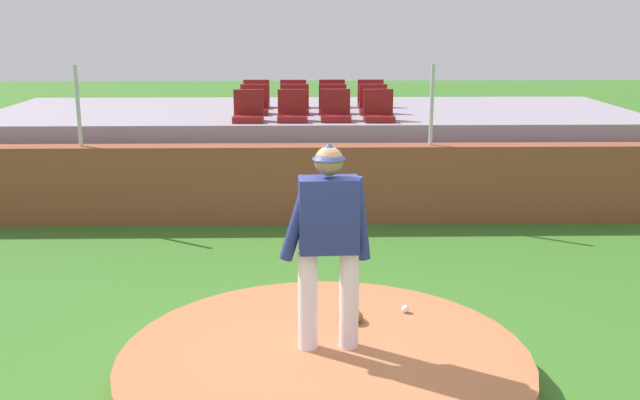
{
  "coord_description": "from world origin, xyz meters",
  "views": [
    {
      "loc": [
        -0.16,
        -5.69,
        3.07
      ],
      "look_at": [
        0.0,
        1.79,
        1.18
      ],
      "focal_mm": 41.06,
      "sensor_mm": 36.0,
      "label": 1
    }
  ],
  "objects_px": {
    "stadium_chair_1": "(293,111)",
    "stadium_chair_6": "(333,105)",
    "stadium_chair_8": "(256,99)",
    "stadium_chair_10": "(332,99)",
    "stadium_chair_3": "(379,111)",
    "stadium_chair_4": "(254,105)",
    "baseball": "(405,309)",
    "stadium_chair_5": "(295,105)",
    "pitcher": "(329,232)",
    "stadium_chair_2": "(336,111)",
    "stadium_chair_7": "(374,105)",
    "stadium_chair_9": "(293,99)",
    "stadium_chair_11": "(371,99)",
    "stadium_chair_0": "(248,112)",
    "fielding_glove": "(351,315)"
  },
  "relations": [
    {
      "from": "stadium_chair_5",
      "to": "stadium_chair_6",
      "type": "xyz_separation_m",
      "value": [
        0.65,
        -0.01,
        0.0
      ]
    },
    {
      "from": "stadium_chair_2",
      "to": "stadium_chair_11",
      "type": "xyz_separation_m",
      "value": [
        0.73,
        1.78,
        0.0
      ]
    },
    {
      "from": "fielding_glove",
      "to": "stadium_chair_3",
      "type": "bearing_deg",
      "value": -36.45
    },
    {
      "from": "pitcher",
      "to": "stadium_chair_5",
      "type": "bearing_deg",
      "value": 89.85
    },
    {
      "from": "pitcher",
      "to": "stadium_chair_1",
      "type": "relative_size",
      "value": 3.59
    },
    {
      "from": "stadium_chair_2",
      "to": "stadium_chair_4",
      "type": "xyz_separation_m",
      "value": [
        -1.37,
        0.86,
        0.0
      ]
    },
    {
      "from": "stadium_chair_11",
      "to": "stadium_chair_10",
      "type": "bearing_deg",
      "value": -0.33
    },
    {
      "from": "baseball",
      "to": "stadium_chair_6",
      "type": "height_order",
      "value": "stadium_chair_6"
    },
    {
      "from": "stadium_chair_9",
      "to": "stadium_chair_0",
      "type": "bearing_deg",
      "value": 68.97
    },
    {
      "from": "stadium_chair_0",
      "to": "stadium_chair_9",
      "type": "distance_m",
      "value": 1.94
    },
    {
      "from": "stadium_chair_9",
      "to": "stadium_chair_11",
      "type": "relative_size",
      "value": 1.0
    },
    {
      "from": "stadium_chair_1",
      "to": "stadium_chair_2",
      "type": "bearing_deg",
      "value": -177.72
    },
    {
      "from": "stadium_chair_0",
      "to": "stadium_chair_7",
      "type": "distance_m",
      "value": 2.29
    },
    {
      "from": "pitcher",
      "to": "stadium_chair_6",
      "type": "relative_size",
      "value": 3.59
    },
    {
      "from": "stadium_chair_2",
      "to": "stadium_chair_8",
      "type": "bearing_deg",
      "value": -51.92
    },
    {
      "from": "stadium_chair_1",
      "to": "stadium_chair_6",
      "type": "distance_m",
      "value": 1.12
    },
    {
      "from": "stadium_chair_2",
      "to": "stadium_chair_11",
      "type": "bearing_deg",
      "value": -112.32
    },
    {
      "from": "stadium_chair_2",
      "to": "stadium_chair_9",
      "type": "height_order",
      "value": "same"
    },
    {
      "from": "stadium_chair_10",
      "to": "stadium_chair_5",
      "type": "bearing_deg",
      "value": 53.44
    },
    {
      "from": "stadium_chair_8",
      "to": "stadium_chair_10",
      "type": "height_order",
      "value": "same"
    },
    {
      "from": "stadium_chair_0",
      "to": "stadium_chair_4",
      "type": "distance_m",
      "value": 0.91
    },
    {
      "from": "stadium_chair_0",
      "to": "stadium_chair_5",
      "type": "relative_size",
      "value": 1.0
    },
    {
      "from": "stadium_chair_7",
      "to": "stadium_chair_6",
      "type": "bearing_deg",
      "value": -0.74
    },
    {
      "from": "stadium_chair_1",
      "to": "stadium_chair_5",
      "type": "height_order",
      "value": "same"
    },
    {
      "from": "pitcher",
      "to": "stadium_chair_1",
      "type": "distance_m",
      "value": 5.97
    },
    {
      "from": "stadium_chair_4",
      "to": "stadium_chair_8",
      "type": "height_order",
      "value": "same"
    },
    {
      "from": "stadium_chair_0",
      "to": "stadium_chair_8",
      "type": "relative_size",
      "value": 1.0
    },
    {
      "from": "baseball",
      "to": "stadium_chair_11",
      "type": "xyz_separation_m",
      "value": [
        0.27,
        7.02,
        1.25
      ]
    },
    {
      "from": "pitcher",
      "to": "stadium_chair_2",
      "type": "relative_size",
      "value": 3.59
    },
    {
      "from": "stadium_chair_0",
      "to": "stadium_chair_2",
      "type": "relative_size",
      "value": 1.0
    },
    {
      "from": "baseball",
      "to": "stadium_chair_5",
      "type": "distance_m",
      "value": 6.34
    },
    {
      "from": "stadium_chair_5",
      "to": "stadium_chair_11",
      "type": "height_order",
      "value": "same"
    },
    {
      "from": "stadium_chair_3",
      "to": "stadium_chair_9",
      "type": "xyz_separation_m",
      "value": [
        -1.41,
        1.8,
        0.0
      ]
    },
    {
      "from": "stadium_chair_0",
      "to": "stadium_chair_9",
      "type": "height_order",
      "value": "same"
    },
    {
      "from": "pitcher",
      "to": "stadium_chair_4",
      "type": "height_order",
      "value": "pitcher"
    },
    {
      "from": "stadium_chair_4",
      "to": "stadium_chair_9",
      "type": "height_order",
      "value": "same"
    },
    {
      "from": "pitcher",
      "to": "stadium_chair_7",
      "type": "distance_m",
      "value": 6.91
    },
    {
      "from": "baseball",
      "to": "stadium_chair_8",
      "type": "distance_m",
      "value": 7.37
    },
    {
      "from": "stadium_chair_1",
      "to": "stadium_chair_4",
      "type": "bearing_deg",
      "value": -52.83
    },
    {
      "from": "stadium_chair_1",
      "to": "stadium_chair_9",
      "type": "relative_size",
      "value": 1.0
    },
    {
      "from": "stadium_chair_0",
      "to": "stadium_chair_1",
      "type": "height_order",
      "value": "same"
    },
    {
      "from": "stadium_chair_3",
      "to": "stadium_chair_4",
      "type": "relative_size",
      "value": 1.0
    },
    {
      "from": "stadium_chair_5",
      "to": "stadium_chair_11",
      "type": "bearing_deg",
      "value": -146.95
    },
    {
      "from": "stadium_chair_8",
      "to": "stadium_chair_9",
      "type": "xyz_separation_m",
      "value": [
        0.68,
        -0.02,
        0.0
      ]
    },
    {
      "from": "stadium_chair_5",
      "to": "stadium_chair_8",
      "type": "bearing_deg",
      "value": -51.36
    },
    {
      "from": "fielding_glove",
      "to": "stadium_chair_3",
      "type": "xyz_separation_m",
      "value": [
        0.77,
        5.38,
        1.23
      ]
    },
    {
      "from": "stadium_chair_4",
      "to": "stadium_chair_10",
      "type": "distance_m",
      "value": 1.66
    },
    {
      "from": "stadium_chair_3",
      "to": "stadium_chair_11",
      "type": "height_order",
      "value": "same"
    },
    {
      "from": "stadium_chair_2",
      "to": "stadium_chair_9",
      "type": "bearing_deg",
      "value": -67.98
    },
    {
      "from": "stadium_chair_2",
      "to": "stadium_chair_7",
      "type": "xyz_separation_m",
      "value": [
        0.7,
        0.86,
        0.0
      ]
    }
  ]
}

